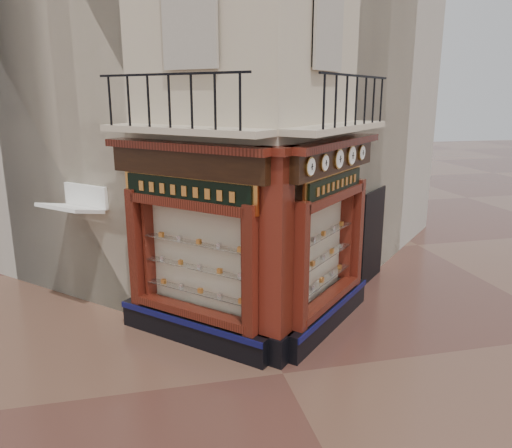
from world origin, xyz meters
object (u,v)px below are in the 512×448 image
object	(u,v)px
clock_c	(339,159)
clock_e	(362,153)
clock_b	(324,163)
clock_d	(351,155)
clock_a	(310,167)
awning	(80,311)
signboard_right	(335,184)
corner_pilaster	(277,261)
signboard_left	(186,191)

from	to	relation	value
clock_c	clock_e	xyz separation A→B (m)	(0.88, 0.88, 0.00)
clock_b	clock_d	size ratio (longest dim) A/B	0.77
clock_a	clock_d	distance (m)	1.91
clock_e	awning	size ratio (longest dim) A/B	0.24
signboard_right	awning	bearing A→B (deg)	113.41
clock_a	awning	xyz separation A→B (m)	(-4.38, 3.13, -3.62)
clock_c	clock_d	xyz separation A→B (m)	(0.46, 0.46, -0.00)
clock_c	clock_e	world-z (taller)	clock_c
clock_e	awning	distance (m)	7.26
clock_c	clock_e	bearing A→B (deg)	-0.00
clock_a	clock_b	size ratio (longest dim) A/B	1.07
clock_a	signboard_right	xyz separation A→B (m)	(0.89, 1.05, -0.52)
corner_pilaster	clock_b	size ratio (longest dim) A/B	12.53
clock_a	signboard_left	bearing A→B (deg)	107.79
clock_d	signboard_right	distance (m)	0.76
clock_b	signboard_left	bearing A→B (deg)	120.61
awning	signboard_left	distance (m)	4.41
clock_a	clock_e	xyz separation A→B (m)	(1.77, 1.77, 0.00)
corner_pilaster	signboard_left	distance (m)	2.12
corner_pilaster	clock_e	world-z (taller)	corner_pilaster
corner_pilaster	clock_a	size ratio (longest dim) A/B	11.75
corner_pilaster	clock_a	world-z (taller)	corner_pilaster
clock_c	signboard_left	xyz separation A→B (m)	(-2.92, 0.15, -0.52)
clock_b	clock_e	world-z (taller)	clock_e
clock_b	clock_c	world-z (taller)	clock_c
clock_c	corner_pilaster	bearing A→B (deg)	165.42
clock_b	clock_d	xyz separation A→B (m)	(0.94, 0.94, 0.00)
clock_c	clock_e	distance (m)	1.24
corner_pilaster	clock_e	size ratio (longest dim) A/B	12.28
corner_pilaster	clock_c	size ratio (longest dim) A/B	10.02
clock_a	signboard_left	distance (m)	2.34
awning	signboard_right	bearing A→B (deg)	-156.59
corner_pilaster	awning	distance (m)	5.28
corner_pilaster	signboard_left	xyz separation A→B (m)	(-1.46, 1.01, 1.15)
clock_a	signboard_left	xyz separation A→B (m)	(-2.03, 1.05, -0.52)
corner_pilaster	awning	world-z (taller)	corner_pilaster
clock_e	signboard_left	size ratio (longest dim) A/B	0.14
corner_pilaster	clock_e	bearing A→B (deg)	-8.42
clock_a	clock_d	bearing A→B (deg)	0.00
awning	clock_c	bearing A→B (deg)	-158.02
clock_c	signboard_left	distance (m)	2.97
corner_pilaster	clock_d	distance (m)	2.87
clock_c	signboard_right	world-z (taller)	clock_c
clock_b	awning	bearing A→B (deg)	105.50
clock_a	awning	size ratio (longest dim) A/B	0.25
clock_b	signboard_left	xyz separation A→B (m)	(-2.45, 0.63, -0.52)
clock_e	signboard_right	distance (m)	1.25
clock_e	signboard_right	xyz separation A→B (m)	(-0.88, -0.72, -0.52)
clock_d	clock_e	xyz separation A→B (m)	(0.42, 0.42, 0.00)
clock_a	clock_e	world-z (taller)	clock_a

